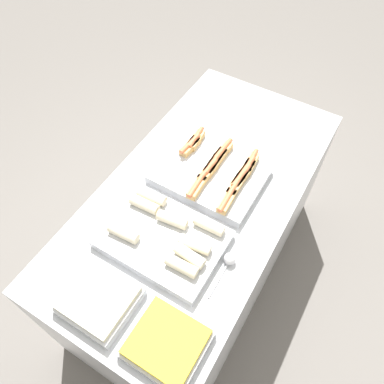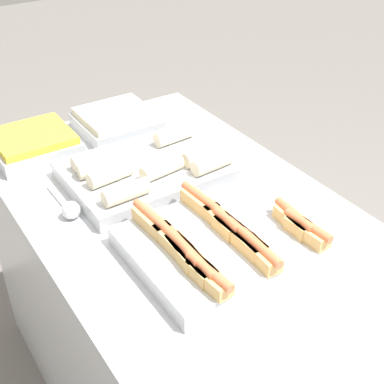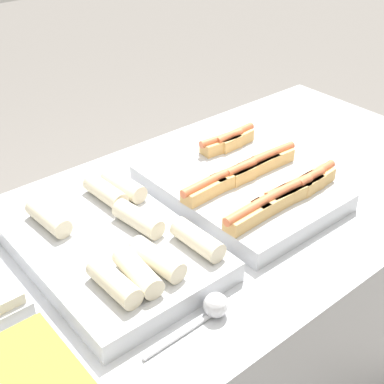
# 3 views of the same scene
# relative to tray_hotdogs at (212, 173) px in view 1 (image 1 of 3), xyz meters

# --- Properties ---
(ground_plane) EXTENTS (12.00, 12.00, 0.00)m
(ground_plane) POSITION_rel_tray_hotdogs_xyz_m (-0.09, 0.01, -0.92)
(ground_plane) COLOR slate
(counter) EXTENTS (1.65, 0.84, 0.88)m
(counter) POSITION_rel_tray_hotdogs_xyz_m (-0.09, 0.01, -0.48)
(counter) COLOR #B7BABF
(counter) RESTS_ON ground_plane
(tray_hotdogs) EXTENTS (0.40, 0.49, 0.10)m
(tray_hotdogs) POSITION_rel_tray_hotdogs_xyz_m (0.00, 0.00, 0.00)
(tray_hotdogs) COLOR #B7BABF
(tray_hotdogs) RESTS_ON counter
(tray_wraps) EXTENTS (0.36, 0.50, 0.10)m
(tray_wraps) POSITION_rel_tray_hotdogs_xyz_m (-0.41, 0.01, -0.00)
(tray_wraps) COLOR #B7BABF
(tray_wraps) RESTS_ON counter
(tray_side_front) EXTENTS (0.25, 0.26, 0.07)m
(tray_side_front) POSITION_rel_tray_hotdogs_xyz_m (-0.76, -0.24, -0.00)
(tray_side_front) COLOR #B7BABF
(tray_side_front) RESTS_ON counter
(tray_side_back) EXTENTS (0.25, 0.26, 0.07)m
(tray_side_back) POSITION_rel_tray_hotdogs_xyz_m (-0.76, 0.07, -0.00)
(tray_side_back) COLOR #B7BABF
(tray_side_back) RESTS_ON counter
(serving_spoon_near) EXTENTS (0.21, 0.05, 0.05)m
(serving_spoon_near) POSITION_rel_tray_hotdogs_xyz_m (-0.36, -0.27, -0.01)
(serving_spoon_near) COLOR silver
(serving_spoon_near) RESTS_ON counter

